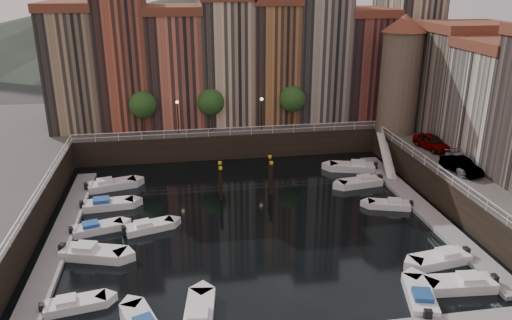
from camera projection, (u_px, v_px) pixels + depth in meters
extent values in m
plane|color=black|center=(250.00, 218.00, 45.31)|extent=(200.00, 200.00, 0.00)
cube|color=black|center=(222.00, 125.00, 68.90)|extent=(80.00, 20.00, 3.00)
cube|color=gray|center=(62.00, 236.00, 41.88)|extent=(2.00, 28.00, 0.35)
cube|color=gray|center=(423.00, 209.00, 46.77)|extent=(2.00, 28.00, 0.35)
cone|color=#2D382D|center=(87.00, 29.00, 140.37)|extent=(80.00, 80.00, 14.00)
cone|color=#2D382D|center=(211.00, 20.00, 144.97)|extent=(100.00, 100.00, 18.00)
cone|color=#2D382D|center=(326.00, 29.00, 151.28)|extent=(70.00, 70.00, 12.00)
cube|color=#927B5C|center=(76.00, 70.00, 60.96)|extent=(6.00, 10.00, 14.00)
cube|color=brown|center=(68.00, 6.00, 58.38)|extent=(6.30, 10.30, 1.00)
cube|color=#A64D34|center=(125.00, 60.00, 61.50)|extent=(5.80, 10.00, 16.00)
cube|color=#BB624C|center=(176.00, 69.00, 62.86)|extent=(6.50, 10.00, 13.50)
cube|color=brown|center=(172.00, 9.00, 60.37)|extent=(6.80, 10.30, 1.00)
cube|color=beige|center=(226.00, 62.00, 63.56)|extent=(6.20, 10.00, 15.00)
cube|color=#A66A3D|center=(271.00, 63.00, 64.54)|extent=(5.60, 10.00, 14.50)
cube|color=brown|center=(272.00, 0.00, 61.88)|extent=(5.90, 10.30, 1.00)
cube|color=#9F9184|center=(316.00, 54.00, 65.10)|extent=(6.40, 10.00, 16.50)
cube|color=brown|center=(360.00, 66.00, 66.64)|extent=(6.00, 10.00, 13.00)
cube|color=brown|center=(364.00, 12.00, 64.24)|extent=(6.30, 10.30, 1.00)
cube|color=tan|center=(403.00, 56.00, 67.11)|extent=(5.90, 10.00, 15.50)
cube|color=#716455|center=(462.00, 85.00, 57.35)|extent=(9.00, 8.00, 12.00)
cube|color=brown|center=(470.00, 27.00, 55.12)|extent=(9.30, 8.30, 1.00)
cube|color=beige|center=(504.00, 106.00, 50.11)|extent=(9.00, 8.00, 11.00)
cylinder|color=#6B5B4C|center=(399.00, 82.00, 58.69)|extent=(4.60, 4.60, 12.00)
cone|color=brown|center=(405.00, 23.00, 56.36)|extent=(5.20, 5.20, 2.00)
cylinder|color=black|center=(144.00, 124.00, 59.24)|extent=(0.30, 0.30, 2.40)
sphere|color=#1E4719|center=(143.00, 105.00, 58.41)|extent=(3.20, 3.20, 3.20)
cylinder|color=black|center=(212.00, 122.00, 60.45)|extent=(0.30, 0.30, 2.40)
sphere|color=#1E4719|center=(211.00, 102.00, 59.62)|extent=(3.20, 3.20, 3.20)
cylinder|color=black|center=(292.00, 118.00, 61.95)|extent=(0.30, 0.30, 2.40)
sphere|color=#1E4719|center=(292.00, 99.00, 61.13)|extent=(3.20, 3.20, 3.20)
cylinder|color=black|center=(178.00, 119.00, 58.64)|extent=(0.12, 0.12, 4.00)
sphere|color=#FFD88C|center=(177.00, 102.00, 57.95)|extent=(0.36, 0.36, 0.36)
cylinder|color=black|center=(262.00, 115.00, 60.15)|extent=(0.12, 0.12, 4.00)
sphere|color=#FFD88C|center=(262.00, 99.00, 59.46)|extent=(0.36, 0.36, 0.36)
cube|color=white|center=(230.00, 128.00, 58.79)|extent=(36.00, 0.08, 0.08)
cube|color=white|center=(230.00, 131.00, 58.95)|extent=(36.00, 0.06, 0.06)
cube|color=white|center=(446.00, 170.00, 45.75)|extent=(0.08, 34.00, 0.08)
cube|color=white|center=(445.00, 175.00, 45.90)|extent=(0.06, 34.00, 0.06)
cube|color=white|center=(32.00, 196.00, 40.31)|extent=(0.08, 34.00, 0.08)
cube|color=white|center=(33.00, 201.00, 40.47)|extent=(0.06, 34.00, 0.06)
cube|color=white|center=(386.00, 154.00, 56.56)|extent=(2.78, 8.26, 2.81)
cube|color=white|center=(386.00, 150.00, 56.39)|extent=(1.93, 8.32, 3.65)
cylinder|color=black|center=(221.00, 186.00, 48.62)|extent=(0.32, 0.32, 3.60)
cylinder|color=gold|center=(221.00, 168.00, 47.99)|extent=(0.36, 0.36, 0.25)
cylinder|color=black|center=(220.00, 180.00, 49.96)|extent=(0.32, 0.32, 3.60)
cylinder|color=gold|center=(220.00, 163.00, 49.32)|extent=(0.36, 0.36, 0.25)
cylinder|color=black|center=(271.00, 180.00, 49.98)|extent=(0.32, 0.32, 3.60)
cylinder|color=gold|center=(271.00, 163.00, 49.35)|extent=(0.36, 0.36, 0.25)
cylinder|color=black|center=(270.00, 174.00, 51.68)|extent=(0.32, 0.32, 3.60)
cylinder|color=gold|center=(270.00, 157.00, 51.04)|extent=(0.36, 0.36, 0.25)
cube|color=silver|center=(76.00, 305.00, 32.92)|extent=(4.12, 2.18, 0.67)
cube|color=silver|center=(66.00, 301.00, 32.62)|extent=(1.41, 1.27, 0.45)
cube|color=black|center=(42.00, 308.00, 32.21)|extent=(0.38, 0.49, 0.62)
cube|color=silver|center=(94.00, 254.00, 38.86)|extent=(5.27, 3.28, 0.84)
cube|color=silver|center=(85.00, 247.00, 38.77)|extent=(1.90, 1.75, 0.56)
cube|color=black|center=(62.00, 248.00, 39.10)|extent=(0.54, 0.65, 0.78)
cube|color=silver|center=(98.00, 228.00, 42.93)|extent=(4.43, 2.62, 0.71)
cube|color=navy|center=(90.00, 225.00, 42.57)|extent=(1.57, 1.44, 0.47)
cube|color=black|center=(71.00, 231.00, 42.01)|extent=(0.44, 0.54, 0.66)
cube|color=silver|center=(109.00, 205.00, 47.32)|extent=(4.73, 2.18, 0.78)
cube|color=navy|center=(101.00, 201.00, 47.02)|extent=(1.57, 1.38, 0.52)
cube|color=black|center=(82.00, 205.00, 46.67)|extent=(0.41, 0.55, 0.73)
cube|color=silver|center=(112.00, 185.00, 51.73)|extent=(5.18, 3.03, 0.83)
cube|color=silver|center=(105.00, 182.00, 51.31)|extent=(1.83, 1.67, 0.55)
cube|color=black|center=(86.00, 187.00, 50.68)|extent=(0.51, 0.63, 0.77)
cube|color=silver|center=(460.00, 285.00, 34.95)|extent=(4.86, 2.18, 0.81)
cube|color=silver|center=(470.00, 278.00, 34.84)|extent=(1.60, 1.40, 0.54)
cube|color=black|center=(494.00, 280.00, 35.06)|extent=(0.42, 0.57, 0.75)
cube|color=silver|center=(440.00, 260.00, 38.09)|extent=(4.81, 2.44, 0.78)
cube|color=silver|center=(447.00, 253.00, 38.11)|extent=(1.63, 1.46, 0.52)
cube|color=black|center=(466.00, 252.00, 38.69)|extent=(0.44, 0.57, 0.73)
cube|color=silver|center=(389.00, 205.00, 47.39)|extent=(4.15, 2.58, 0.66)
cube|color=silver|center=(395.00, 201.00, 47.19)|extent=(1.49, 1.38, 0.44)
cube|color=black|center=(411.00, 204.00, 47.06)|extent=(0.43, 0.51, 0.62)
cube|color=silver|center=(360.00, 183.00, 52.38)|extent=(4.73, 2.38, 0.77)
cube|color=silver|center=(365.00, 178.00, 52.40)|extent=(1.60, 1.43, 0.51)
cube|color=black|center=(380.00, 178.00, 52.96)|extent=(0.43, 0.56, 0.72)
cube|color=silver|center=(352.00, 167.00, 56.62)|extent=(5.29, 3.20, 0.84)
cube|color=silver|center=(358.00, 163.00, 56.37)|extent=(1.89, 1.73, 0.56)
cube|color=black|center=(375.00, 166.00, 56.23)|extent=(0.53, 0.65, 0.79)
cube|color=silver|center=(199.00, 314.00, 31.91)|extent=(2.44, 4.88, 0.80)
cube|color=silver|center=(198.00, 314.00, 31.14)|extent=(1.47, 1.65, 0.53)
cube|color=silver|center=(420.00, 296.00, 33.73)|extent=(2.81, 4.74, 0.76)
cube|color=navy|center=(422.00, 296.00, 33.00)|extent=(1.54, 1.68, 0.51)
cube|color=black|center=(428.00, 315.00, 31.47)|extent=(0.58, 0.47, 0.71)
imported|color=gray|center=(432.00, 143.00, 53.90)|extent=(2.75, 4.97, 1.60)
imported|color=gray|center=(461.00, 166.00, 47.35)|extent=(2.43, 4.62, 1.45)
imported|color=gray|center=(461.00, 164.00, 47.99)|extent=(2.50, 5.09, 1.42)
cube|color=silver|center=(149.00, 227.00, 43.14)|extent=(4.42, 2.74, 0.70)
cube|color=silver|center=(143.00, 224.00, 42.76)|extent=(1.59, 1.46, 0.47)
cube|color=black|center=(124.00, 230.00, 42.16)|extent=(0.45, 0.55, 0.66)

